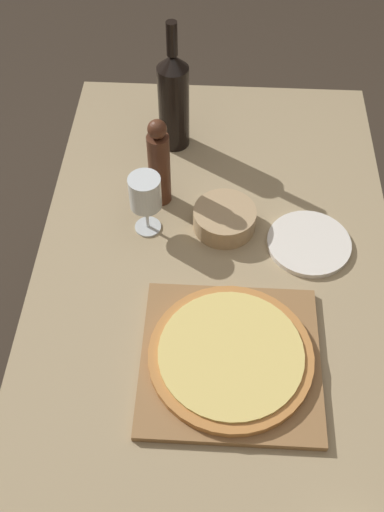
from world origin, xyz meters
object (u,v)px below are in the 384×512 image
Objects in this scene: wine_bottle at (174,100)px; wine_glass at (145,194)px; small_bowl at (224,219)px; pepper_mill at (159,164)px; pizza at (231,355)px.

wine_glass is at bearing -97.79° from wine_bottle.
pepper_mill is at bearing 152.46° from small_bowl.
wine_glass is (-0.02, -0.10, -0.00)m from pepper_mill.
wine_bottle is 2.20× the size of wine_glass.
small_bowl is at bearing -64.66° from wine_bottle.
wine_bottle is at bearing 82.21° from wine_glass.
pepper_mill is 1.51× the size of wine_glass.
wine_glass is 1.08× the size of small_bowl.
pepper_mill is 1.63× the size of small_bowl.
wine_bottle is 0.33m from wine_glass.
pepper_mill is (-0.02, -0.22, -0.03)m from wine_bottle.
wine_glass is at bearing 119.93° from pizza.
wine_bottle reaches higher than pizza.
pizza is 0.43m from wine_glass.
pizza is 2.22× the size of small_bowl.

